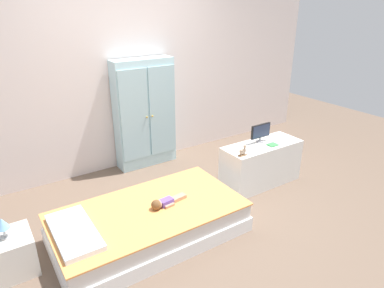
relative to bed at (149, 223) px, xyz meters
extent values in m
cube|color=brown|center=(0.50, 0.08, -0.16)|extent=(10.00, 10.00, 0.02)
cube|color=silver|center=(0.50, 1.65, 1.20)|extent=(6.40, 0.05, 2.70)
cube|color=white|center=(0.00, 0.00, -0.08)|extent=(1.79, 0.97, 0.15)
cube|color=silver|center=(0.00, 0.00, 0.07)|extent=(1.75, 0.93, 0.15)
cube|color=#EA934C|center=(0.00, 0.00, 0.15)|extent=(1.78, 0.96, 0.02)
cube|color=silver|center=(-0.69, 0.00, 0.18)|extent=(0.32, 0.69, 0.05)
cube|color=#6B4CB2|center=(0.18, -0.03, 0.19)|extent=(0.14, 0.10, 0.06)
cube|color=tan|center=(0.32, 0.00, 0.18)|extent=(0.16, 0.06, 0.04)
cube|color=tan|center=(0.32, -0.03, 0.18)|extent=(0.16, 0.06, 0.04)
cube|color=tan|center=(0.17, 0.02, 0.17)|extent=(0.10, 0.04, 0.03)
cube|color=tan|center=(0.18, -0.08, 0.17)|extent=(0.10, 0.04, 0.03)
sphere|color=tan|center=(0.07, -0.05, 0.20)|extent=(0.09, 0.09, 0.09)
sphere|color=brown|center=(0.06, -0.05, 0.21)|extent=(0.10, 0.10, 0.10)
cube|color=silver|center=(-1.18, 0.22, 0.02)|extent=(0.37, 0.37, 0.35)
cylinder|color=#B7B2AD|center=(-1.18, 0.22, 0.20)|extent=(0.08, 0.08, 0.01)
cylinder|color=#B7B2AD|center=(-1.18, 0.22, 0.24)|extent=(0.02, 0.02, 0.08)
cone|color=#7AB2E0|center=(-1.18, 0.22, 0.33)|extent=(0.11, 0.11, 0.10)
cube|color=silver|center=(0.71, 1.49, 0.57)|extent=(0.81, 0.24, 1.45)
cube|color=#9DC0C9|center=(0.51, 1.36, 0.61)|extent=(0.38, 0.02, 1.19)
cube|color=#9DC0C9|center=(0.91, 1.36, 0.61)|extent=(0.38, 0.02, 1.19)
sphere|color=gold|center=(0.67, 1.34, 0.57)|extent=(0.02, 0.02, 0.02)
sphere|color=gold|center=(0.75, 1.34, 0.57)|extent=(0.02, 0.02, 0.02)
cube|color=silver|center=(1.63, 0.19, 0.11)|extent=(1.01, 0.40, 0.53)
cylinder|color=#99999E|center=(1.65, 0.26, 0.38)|extent=(0.10, 0.10, 0.01)
cylinder|color=#99999E|center=(1.65, 0.26, 0.41)|extent=(0.02, 0.02, 0.05)
cube|color=black|center=(1.65, 0.26, 0.52)|extent=(0.29, 0.02, 0.17)
cube|color=#28334C|center=(1.65, 0.24, 0.52)|extent=(0.27, 0.01, 0.15)
cube|color=#8E6642|center=(1.21, 0.09, 0.38)|extent=(0.10, 0.01, 0.01)
cube|color=#8E6642|center=(1.21, 0.06, 0.38)|extent=(0.10, 0.01, 0.01)
cube|color=tan|center=(1.21, 0.07, 0.43)|extent=(0.07, 0.03, 0.04)
cylinder|color=tan|center=(1.23, 0.08, 0.40)|extent=(0.01, 0.01, 0.02)
cylinder|color=tan|center=(1.23, 0.06, 0.40)|extent=(0.01, 0.01, 0.02)
cylinder|color=tan|center=(1.19, 0.08, 0.40)|extent=(0.01, 0.01, 0.02)
cylinder|color=tan|center=(1.19, 0.06, 0.40)|extent=(0.01, 0.01, 0.02)
cylinder|color=tan|center=(1.24, 0.07, 0.46)|extent=(0.02, 0.02, 0.02)
sphere|color=tan|center=(1.24, 0.07, 0.48)|extent=(0.04, 0.04, 0.04)
cube|color=#429E51|center=(1.71, 0.10, 0.38)|extent=(0.12, 0.10, 0.01)
camera|label=1|loc=(-1.16, -2.50, 1.96)|focal=31.91mm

